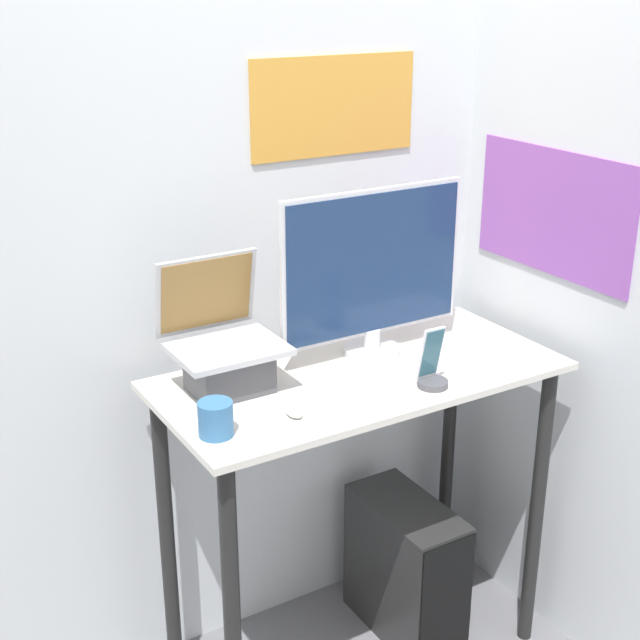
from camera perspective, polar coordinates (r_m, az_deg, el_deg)
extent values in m
cube|color=silver|center=(2.64, -1.55, 5.86)|extent=(6.00, 0.05, 2.60)
cube|color=gold|center=(2.60, 0.94, 13.54)|extent=(0.54, 0.01, 0.28)
cube|color=silver|center=(2.58, 18.28, 4.43)|extent=(0.05, 6.00, 2.60)
cube|color=purple|center=(2.68, 14.67, 6.68)|extent=(0.01, 0.60, 0.36)
cube|color=beige|center=(2.47, 2.58, -3.56)|extent=(1.13, 0.53, 0.02)
cylinder|color=black|center=(2.36, -5.62, -19.04)|extent=(0.04, 0.04, 0.95)
cylinder|color=black|center=(2.85, 13.71, -11.70)|extent=(0.04, 0.04, 0.95)
cylinder|color=black|center=(2.68, -9.75, -13.75)|extent=(0.04, 0.04, 0.95)
cylinder|color=black|center=(3.12, 8.19, -8.20)|extent=(0.04, 0.04, 0.95)
cube|color=#4C4C51|center=(2.34, -5.82, -3.29)|extent=(0.20, 0.15, 0.11)
cube|color=#B7B7BC|center=(2.32, -5.88, -1.87)|extent=(0.29, 0.22, 0.02)
cube|color=#B7B7BC|center=(2.39, -7.32, 1.74)|extent=(0.29, 0.05, 0.22)
cube|color=olive|center=(2.38, -7.26, 1.72)|extent=(0.26, 0.04, 0.19)
cylinder|color=silver|center=(2.58, 3.33, -1.95)|extent=(0.16, 0.16, 0.02)
cylinder|color=silver|center=(2.57, 3.34, -1.18)|extent=(0.05, 0.05, 0.05)
cube|color=silver|center=(2.49, 3.39, 3.67)|extent=(0.59, 0.01, 0.42)
cube|color=navy|center=(2.49, 3.50, 3.62)|extent=(0.56, 0.01, 0.40)
cube|color=silver|center=(2.29, 2.73, -5.18)|extent=(0.26, 0.10, 0.01)
cube|color=#A8A8AD|center=(2.28, 2.73, -4.99)|extent=(0.24, 0.09, 0.00)
ellipsoid|color=white|center=(2.22, -1.68, -5.88)|extent=(0.04, 0.06, 0.03)
cylinder|color=#4C4C51|center=(2.39, 7.23, -4.05)|extent=(0.08, 0.08, 0.02)
cube|color=silver|center=(2.37, 7.09, -2.10)|extent=(0.06, 0.04, 0.15)
cube|color=#336072|center=(2.37, 7.16, -2.11)|extent=(0.06, 0.03, 0.14)
cube|color=black|center=(2.96, 5.47, -15.50)|extent=(0.20, 0.41, 0.46)
cube|color=black|center=(2.83, 8.09, -17.59)|extent=(0.19, 0.01, 0.44)
cylinder|color=#336699|center=(2.13, -6.70, -6.30)|extent=(0.08, 0.08, 0.09)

